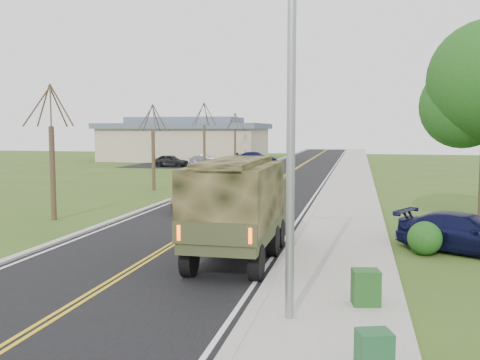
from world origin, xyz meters
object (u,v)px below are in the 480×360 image
(suv_champagne, at_px, (205,193))
(utility_box_far, at_px, (374,350))
(sedan_silver, at_px, (267,171))
(utility_box_near, at_px, (366,287))
(military_truck, at_px, (239,202))
(pickup_navy, at_px, (466,234))

(suv_champagne, distance_m, utility_box_far, 19.34)
(sedan_silver, bearing_deg, utility_box_near, -77.48)
(suv_champagne, relative_size, sedan_silver, 1.21)
(sedan_silver, bearing_deg, military_truck, -83.41)
(utility_box_near, bearing_deg, military_truck, 123.74)
(military_truck, bearing_deg, sedan_silver, 97.63)
(sedan_silver, height_order, utility_box_near, sedan_silver)
(utility_box_near, bearing_deg, sedan_silver, 92.69)
(military_truck, distance_m, sedan_silver, 26.86)
(sedan_silver, distance_m, utility_box_near, 31.30)
(pickup_navy, bearing_deg, utility_box_far, -169.97)
(suv_champagne, bearing_deg, utility_box_near, -63.74)
(military_truck, xyz_separation_m, utility_box_far, (3.89, -7.16, -1.39))
(sedan_silver, distance_m, pickup_navy, 26.32)
(pickup_navy, distance_m, utility_box_far, 10.23)
(military_truck, xyz_separation_m, sedan_silver, (-3.65, 26.59, -1.07))
(utility_box_far, bearing_deg, suv_champagne, 95.60)
(military_truck, bearing_deg, utility_box_far, -61.67)
(sedan_silver, relative_size, utility_box_far, 7.00)
(utility_box_near, xyz_separation_m, utility_box_far, (0.10, -3.34, -0.07))
(pickup_navy, relative_size, utility_box_near, 5.60)
(military_truck, relative_size, utility_box_near, 7.97)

